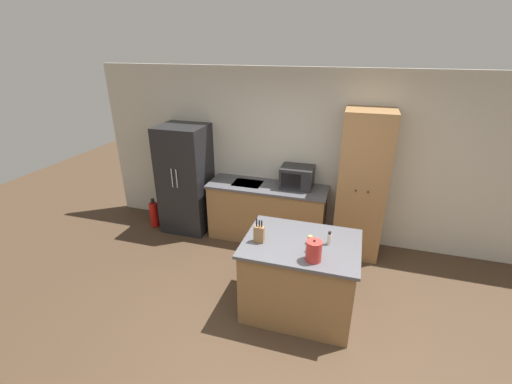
% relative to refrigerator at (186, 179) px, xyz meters
% --- Properties ---
extents(ground_plane, '(14.00, 14.00, 0.00)m').
position_rel_refrigerator_xyz_m(ground_plane, '(2.10, -1.97, -0.87)').
color(ground_plane, '#423021').
extents(wall_back, '(7.20, 0.06, 2.60)m').
position_rel_refrigerator_xyz_m(wall_back, '(2.10, 0.36, 0.43)').
color(wall_back, beige).
rests_on(wall_back, ground_plane).
extents(refrigerator, '(0.74, 0.69, 1.74)m').
position_rel_refrigerator_xyz_m(refrigerator, '(0.00, 0.00, 0.00)').
color(refrigerator, black).
rests_on(refrigerator, ground_plane).
extents(back_counter, '(1.83, 0.63, 0.91)m').
position_rel_refrigerator_xyz_m(back_counter, '(1.36, 0.04, -0.42)').
color(back_counter, olive).
rests_on(back_counter, ground_plane).
extents(pantry_cabinet, '(0.65, 0.60, 2.12)m').
position_rel_refrigerator_xyz_m(pantry_cabinet, '(2.73, 0.05, 0.19)').
color(pantry_cabinet, olive).
rests_on(pantry_cabinet, ground_plane).
extents(kitchen_island, '(1.26, 0.94, 0.91)m').
position_rel_refrigerator_xyz_m(kitchen_island, '(2.14, -1.42, -0.42)').
color(kitchen_island, olive).
rests_on(kitchen_island, ground_plane).
extents(microwave, '(0.48, 0.39, 0.32)m').
position_rel_refrigerator_xyz_m(microwave, '(1.80, 0.12, 0.19)').
color(microwave, '#232326').
rests_on(microwave, back_counter).
extents(knife_block, '(0.11, 0.06, 0.28)m').
position_rel_refrigerator_xyz_m(knife_block, '(1.70, -1.54, 0.14)').
color(knife_block, olive).
rests_on(knife_block, kitchen_island).
extents(spice_bottle_tall_dark, '(0.05, 0.05, 0.13)m').
position_rel_refrigerator_xyz_m(spice_bottle_tall_dark, '(2.26, -1.57, 0.10)').
color(spice_bottle_tall_dark, '#563319').
rests_on(spice_bottle_tall_dark, kitchen_island).
extents(spice_bottle_short_red, '(0.04, 0.04, 0.15)m').
position_rel_refrigerator_xyz_m(spice_bottle_short_red, '(2.43, -1.37, 0.11)').
color(spice_bottle_short_red, beige).
rests_on(spice_bottle_short_red, kitchen_island).
extents(spice_bottle_amber_oil, '(0.06, 0.06, 0.09)m').
position_rel_refrigerator_xyz_m(spice_bottle_amber_oil, '(2.23, -1.41, 0.08)').
color(spice_bottle_amber_oil, '#B2281E').
rests_on(spice_bottle_amber_oil, kitchen_island).
extents(kettle, '(0.16, 0.16, 0.24)m').
position_rel_refrigerator_xyz_m(kettle, '(2.31, -1.72, 0.15)').
color(kettle, '#B72D28').
rests_on(kettle, kitchen_island).
extents(fire_extinguisher, '(0.14, 0.14, 0.50)m').
position_rel_refrigerator_xyz_m(fire_extinguisher, '(-0.58, -0.15, -0.65)').
color(fire_extinguisher, red).
rests_on(fire_extinguisher, ground_plane).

